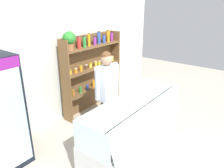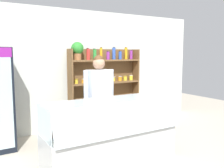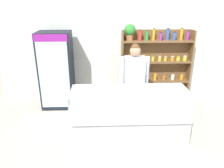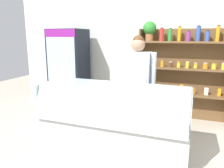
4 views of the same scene
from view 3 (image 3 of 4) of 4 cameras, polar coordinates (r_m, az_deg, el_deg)
name	(u,v)px [view 3 (image 3 of 4)]	position (r m, az deg, el deg)	size (l,w,h in m)	color
ground_plane	(141,139)	(4.38, 7.66, -13.98)	(12.00, 12.00, 0.00)	beige
back_wall	(131,47)	(5.75, 4.92, 9.54)	(6.80, 0.10, 2.70)	silver
drinks_fridge	(57,71)	(5.41, -14.25, 3.43)	(0.76, 0.64, 1.83)	black
shelving_unit	(153,59)	(5.61, 10.69, 6.39)	(1.74, 0.29, 1.97)	brown
deli_display_case	(128,124)	(4.20, 4.32, -10.35)	(2.11, 0.76, 1.01)	silver
shop_clerk	(134,77)	(4.57, 5.85, 1.92)	(0.61, 0.25, 1.70)	#4C4233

